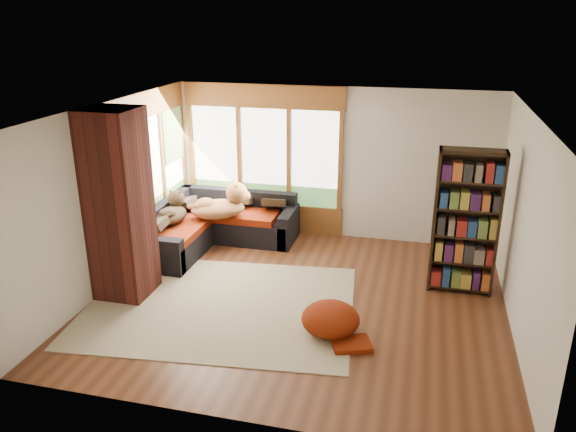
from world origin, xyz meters
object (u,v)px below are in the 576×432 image
at_px(area_rug, 221,305).
at_px(bookshelf, 466,223).
at_px(dog_tan, 222,201).
at_px(brick_chimney, 119,205).
at_px(pouf, 330,318).
at_px(sectional_sofa, 210,225).
at_px(dog_brindle, 172,208).

height_order(area_rug, bookshelf, bookshelf).
bearing_deg(bookshelf, dog_tan, 169.61).
xyz_separation_m(brick_chimney, dog_tan, (0.74, 1.90, -0.51)).
height_order(bookshelf, pouf, bookshelf).
relative_size(sectional_sofa, dog_brindle, 2.86).
bearing_deg(area_rug, dog_brindle, 131.14).
relative_size(sectional_sofa, dog_tan, 2.10).
height_order(area_rug, dog_tan, dog_tan).
bearing_deg(dog_brindle, brick_chimney, 175.16).
bearing_deg(dog_tan, dog_brindle, 177.75).
xyz_separation_m(brick_chimney, bookshelf, (4.54, 1.20, -0.28)).
bearing_deg(sectional_sofa, bookshelf, -12.14).
relative_size(area_rug, dog_tan, 3.39).
relative_size(bookshelf, pouf, 2.84).
distance_m(brick_chimney, dog_tan, 2.10).
bearing_deg(area_rug, pouf, -11.65).
distance_m(brick_chimney, pouf, 3.18).
relative_size(area_rug, bookshelf, 1.74).
xyz_separation_m(bookshelf, dog_brindle, (-4.53, 0.34, -0.29)).
height_order(brick_chimney, sectional_sofa, brick_chimney).
xyz_separation_m(area_rug, dog_tan, (-0.66, 1.95, 0.79)).
xyz_separation_m(brick_chimney, area_rug, (1.40, -0.05, -1.29)).
distance_m(bookshelf, pouf, 2.37).
bearing_deg(area_rug, sectional_sofa, 114.54).
relative_size(brick_chimney, dog_brindle, 3.38).
relative_size(pouf, dog_tan, 0.69).
height_order(bookshelf, dog_tan, bookshelf).
bearing_deg(dog_tan, area_rug, -99.45).
height_order(sectional_sofa, dog_tan, dog_tan).
relative_size(brick_chimney, dog_tan, 2.48).
xyz_separation_m(bookshelf, pouf, (-1.58, -1.57, -0.82)).
distance_m(sectional_sofa, bookshelf, 4.24).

